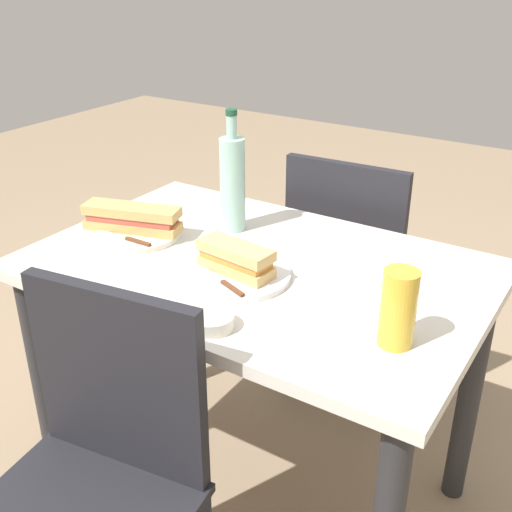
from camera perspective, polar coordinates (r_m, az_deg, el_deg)
ground_plane at (r=1.98m, az=-0.00°, el=-20.24°), size 8.00×8.00×0.00m
dining_table at (r=1.59m, az=-0.00°, el=-4.75°), size 1.10×0.72×0.74m
chair_far at (r=1.33m, az=-14.36°, el=-19.10°), size 0.45×0.45×0.87m
chair_near at (r=2.07m, az=8.71°, el=-0.79°), size 0.42×0.42×0.87m
plate_near at (r=1.46m, az=-1.75°, el=-1.71°), size 0.26×0.26×0.01m
baguette_sandwich_near at (r=1.44m, az=-1.77°, el=-0.25°), size 0.19×0.09×0.07m
knife_near at (r=1.41m, az=-3.02°, el=-2.35°), size 0.17×0.08×0.01m
plate_far at (r=1.71m, az=-11.02°, el=2.09°), size 0.26×0.26×0.01m
baguette_sandwich_far at (r=1.69m, az=-11.14°, el=3.38°), size 0.27×0.14×0.07m
knife_far at (r=1.65m, az=-11.61°, el=1.56°), size 0.18×0.01×0.01m
water_bottle at (r=1.67m, az=-2.13°, el=6.67°), size 0.07×0.07×0.33m
beer_glass at (r=1.22m, az=12.74°, el=-4.64°), size 0.07×0.07×0.16m
olive_bowl at (r=1.27m, az=-4.02°, el=-5.91°), size 0.09×0.09×0.03m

